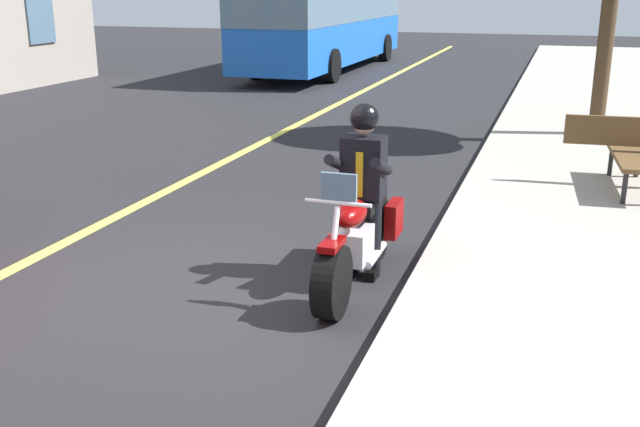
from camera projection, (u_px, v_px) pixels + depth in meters
The scene contains 6 objects.
ground_plane at pixel (184, 296), 6.98m from camera, with size 80.00×80.00×0.00m, color black.
lane_center_stripe at pixel (10, 271), 7.57m from camera, with size 60.00×0.16×0.01m, color #E5DB4C.
motorcycle_main at pixel (357, 239), 7.17m from camera, with size 2.21×0.60×1.26m.
rider_main at pixel (363, 176), 7.17m from camera, with size 0.62×0.54×1.74m.
bus_near at pixel (326, 13), 24.72m from camera, with size 11.05×2.70×3.30m.
bench_sidewalk at pixel (634, 147), 9.95m from camera, with size 1.83×1.80×0.95m.
Camera 1 is at (5.71, 3.23, 2.82)m, focal length 41.52 mm.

